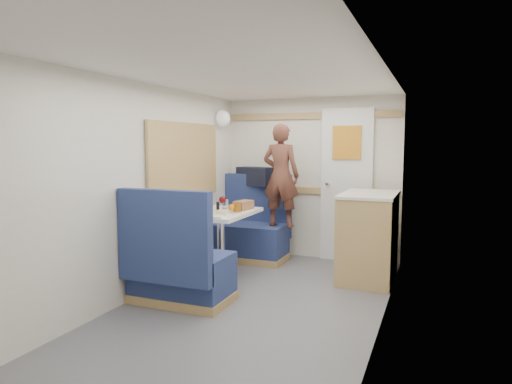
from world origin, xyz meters
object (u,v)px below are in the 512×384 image
at_px(dinette_table, 221,226).
at_px(orange_fruit, 232,207).
at_px(beer_glass, 237,207).
at_px(bread_loaf, 243,205).
at_px(bench_near, 178,271).
at_px(pepper_grinder, 218,206).
at_px(tray, 213,215).
at_px(person, 281,175).
at_px(tumbler_left, 193,210).
at_px(bench_far, 252,235).
at_px(galley_counter, 368,236).
at_px(wine_glass, 223,200).
at_px(tumbler_mid, 225,204).
at_px(dome_light, 222,118).
at_px(cheese_block, 222,212).
at_px(duffel_bag, 256,176).

relative_size(dinette_table, orange_fruit, 13.44).
xyz_separation_m(beer_glass, bread_loaf, (-0.01, 0.19, -0.00)).
distance_m(bench_near, pepper_grinder, 1.03).
bearing_deg(tray, person, 73.22).
bearing_deg(tumbler_left, dinette_table, 72.67).
distance_m(bench_far, bench_near, 1.73).
relative_size(dinette_table, pepper_grinder, 9.90).
height_order(galley_counter, pepper_grinder, galley_counter).
relative_size(person, pepper_grinder, 13.17).
xyz_separation_m(galley_counter, person, (-1.07, 0.25, 0.60)).
relative_size(beer_glass, pepper_grinder, 1.15).
height_order(bench_near, wine_glass, bench_near).
bearing_deg(beer_glass, tumbler_mid, 139.41).
distance_m(tray, wine_glass, 0.30).
bearing_deg(person, bench_far, -6.56).
xyz_separation_m(dinette_table, person, (0.40, 0.80, 0.50)).
xyz_separation_m(person, orange_fruit, (-0.26, -0.82, -0.29)).
bearing_deg(beer_glass, dinette_table, -175.56).
relative_size(wine_glass, tumbler_mid, 1.58).
height_order(dome_light, pepper_grinder, dome_light).
height_order(person, orange_fruit, person).
relative_size(bench_near, cheese_block, 10.52).
bearing_deg(tray, dinette_table, 102.08).
bearing_deg(dome_light, wine_glass, -64.04).
bearing_deg(orange_fruit, galley_counter, 23.27).
xyz_separation_m(cheese_block, tumbler_left, (-0.26, -0.12, 0.02)).
height_order(person, bread_loaf, person).
height_order(bench_far, beer_glass, bench_far).
xyz_separation_m(bench_far, bread_loaf, (0.18, -0.66, 0.47)).
relative_size(tumbler_mid, beer_glass, 0.99).
height_order(bench_near, cheese_block, bench_near).
bearing_deg(person, bread_loaf, 71.82).
height_order(duffel_bag, tumbler_left, duffel_bag).
distance_m(dome_light, tray, 1.61).
height_order(bench_far, cheese_block, bench_far).
xyz_separation_m(bench_near, duffel_bag, (-0.04, 1.98, 0.72)).
distance_m(dome_light, pepper_grinder, 1.31).
distance_m(tumbler_mid, bread_loaf, 0.22).
distance_m(dome_light, tumbler_mid, 1.21).
xyz_separation_m(duffel_bag, cheese_block, (0.18, -1.38, -0.26)).
distance_m(bench_near, tumbler_mid, 1.18).
bearing_deg(tumbler_mid, duffel_bag, 89.68).
distance_m(dinette_table, tray, 0.36).
distance_m(bench_near, wine_glass, 0.99).
bearing_deg(wine_glass, bench_near, -92.80).
distance_m(dinette_table, wine_glass, 0.28).
bearing_deg(bench_far, tumbler_mid, -94.10).
bearing_deg(pepper_grinder, tumbler_left, -98.36).
height_order(dinette_table, tray, tray).
bearing_deg(wine_glass, bread_loaf, 60.41).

